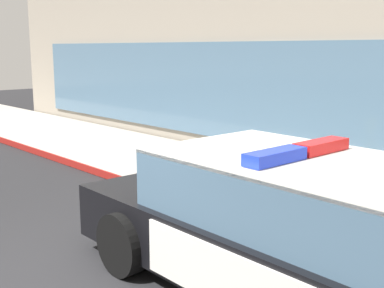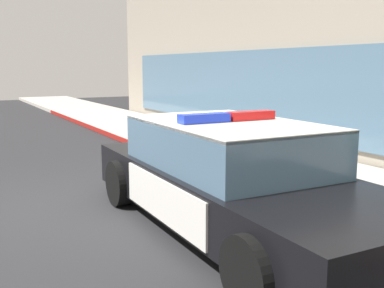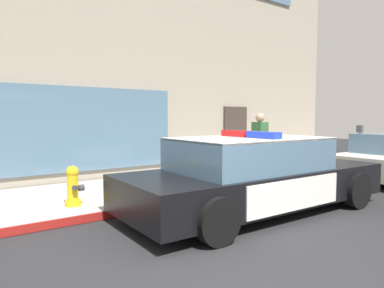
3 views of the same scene
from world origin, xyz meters
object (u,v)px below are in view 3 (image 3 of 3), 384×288
object	(u,v)px
police_cruiser	(255,175)
pedestrian_on_sidewalk	(260,145)
parking_meter	(359,138)
fire_hydrant	(73,186)

from	to	relation	value
police_cruiser	pedestrian_on_sidewalk	xyz separation A→B (m)	(2.21, 1.96, 0.33)
police_cruiser	parking_meter	xyz separation A→B (m)	(6.49, 1.55, 0.40)
fire_hydrant	police_cruiser	bearing A→B (deg)	-32.91
fire_hydrant	parking_meter	world-z (taller)	parking_meter
police_cruiser	fire_hydrant	size ratio (longest dim) A/B	7.18
police_cruiser	pedestrian_on_sidewalk	bearing A→B (deg)	42.56
police_cruiser	pedestrian_on_sidewalk	world-z (taller)	pedestrian_on_sidewalk
fire_hydrant	parking_meter	xyz separation A→B (m)	(9.27, -0.24, 0.58)
police_cruiser	parking_meter	world-z (taller)	police_cruiser
police_cruiser	pedestrian_on_sidewalk	distance (m)	2.97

